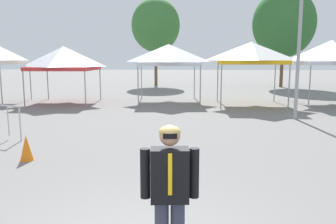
{
  "coord_description": "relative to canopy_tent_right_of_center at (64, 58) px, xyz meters",
  "views": [
    {
      "loc": [
        0.65,
        -3.95,
        2.5
      ],
      "look_at": [
        0.24,
        3.76,
        1.3
      ],
      "focal_mm": 37.51,
      "sensor_mm": 36.0,
      "label": 1
    }
  ],
  "objects": [
    {
      "name": "traffic_cone_lot_center",
      "position": [
        2.88,
        -11.03,
        -2.14
      ],
      "size": [
        0.32,
        0.32,
        0.64
      ],
      "primitive_type": "cone",
      "color": "orange",
      "rests_on": "ground"
    },
    {
      "name": "tree_behind_tents_center",
      "position": [
        3.96,
        12.78,
        2.89
      ],
      "size": [
        4.3,
        4.3,
        7.73
      ],
      "color": "brown",
      "rests_on": "ground"
    },
    {
      "name": "tree_behind_tents_left",
      "position": [
        14.84,
        11.42,
        2.87
      ],
      "size": [
        5.17,
        5.17,
        8.19
      ],
      "color": "brown",
      "rests_on": "ground"
    },
    {
      "name": "canopy_tent_right_of_center",
      "position": [
        0.0,
        0.0,
        0.0
      ],
      "size": [
        3.38,
        3.38,
        3.11
      ],
      "color": "#9E9EA3",
      "rests_on": "ground"
    },
    {
      "name": "person_foreground",
      "position": [
        6.61,
        -15.45,
        -1.43
      ],
      "size": [
        0.65,
        0.28,
        1.78
      ],
      "color": "#33384C",
      "rests_on": "ground"
    },
    {
      "name": "canopy_tent_far_right",
      "position": [
        10.12,
        -0.43,
        0.27
      ],
      "size": [
        3.5,
        3.5,
        3.3
      ],
      "color": "#9E9EA3",
      "rests_on": "ground"
    },
    {
      "name": "canopy_tent_behind_center",
      "position": [
        5.73,
        1.0,
        0.2
      ],
      "size": [
        3.71,
        3.71,
        3.26
      ],
      "color": "#9E9EA3",
      "rests_on": "ground"
    },
    {
      "name": "canopy_tent_behind_right",
      "position": [
        14.5,
        0.35,
        0.32
      ],
      "size": [
        3.52,
        3.52,
        3.43
      ],
      "color": "#9E9EA3",
      "rests_on": "ground"
    }
  ]
}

